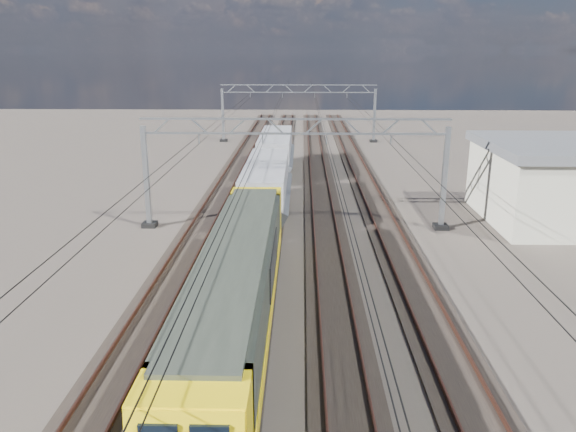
{
  "coord_description": "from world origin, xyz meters",
  "views": [
    {
      "loc": [
        0.46,
        -30.91,
        11.11
      ],
      "look_at": [
        -0.27,
        -1.44,
        2.4
      ],
      "focal_mm": 35.0,
      "sensor_mm": 36.0,
      "label": 1
    }
  ],
  "objects_px": {
    "catenary_gantry_far": "(298,111)",
    "catenary_gantry_mid": "(294,169)",
    "locomotive": "(238,285)",
    "hopper_wagon_lead": "(266,184)",
    "hopper_wagon_mid": "(276,149)"
  },
  "relations": [
    {
      "from": "catenary_gantry_mid",
      "to": "locomotive",
      "type": "xyz_separation_m",
      "value": [
        -2.0,
        -14.73,
        -1.58
      ]
    },
    {
      "from": "locomotive",
      "to": "hopper_wagon_mid",
      "type": "height_order",
      "value": "locomotive"
    },
    {
      "from": "catenary_gantry_far",
      "to": "catenary_gantry_mid",
      "type": "bearing_deg",
      "value": -90.0
    },
    {
      "from": "catenary_gantry_mid",
      "to": "catenary_gantry_far",
      "type": "bearing_deg",
      "value": 90.0
    },
    {
      "from": "catenary_gantry_mid",
      "to": "catenary_gantry_far",
      "type": "distance_m",
      "value": 36.0
    },
    {
      "from": "hopper_wagon_lead",
      "to": "catenary_gantry_mid",
      "type": "bearing_deg",
      "value": -55.96
    },
    {
      "from": "catenary_gantry_far",
      "to": "hopper_wagon_mid",
      "type": "distance_m",
      "value": 19.02
    },
    {
      "from": "locomotive",
      "to": "hopper_wagon_lead",
      "type": "distance_m",
      "value": 17.7
    },
    {
      "from": "hopper_wagon_lead",
      "to": "locomotive",
      "type": "bearing_deg",
      "value": -90.0
    },
    {
      "from": "catenary_gantry_mid",
      "to": "hopper_wagon_mid",
      "type": "relative_size",
      "value": 1.53
    },
    {
      "from": "catenary_gantry_far",
      "to": "locomotive",
      "type": "bearing_deg",
      "value": -92.26
    },
    {
      "from": "locomotive",
      "to": "hopper_wagon_lead",
      "type": "bearing_deg",
      "value": 90.0
    },
    {
      "from": "catenary_gantry_mid",
      "to": "catenary_gantry_far",
      "type": "relative_size",
      "value": 1.0
    },
    {
      "from": "catenary_gantry_far",
      "to": "locomotive",
      "type": "xyz_separation_m",
      "value": [
        -2.0,
        -50.73,
        -1.58
      ]
    },
    {
      "from": "catenary_gantry_far",
      "to": "locomotive",
      "type": "distance_m",
      "value": 50.8
    }
  ]
}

